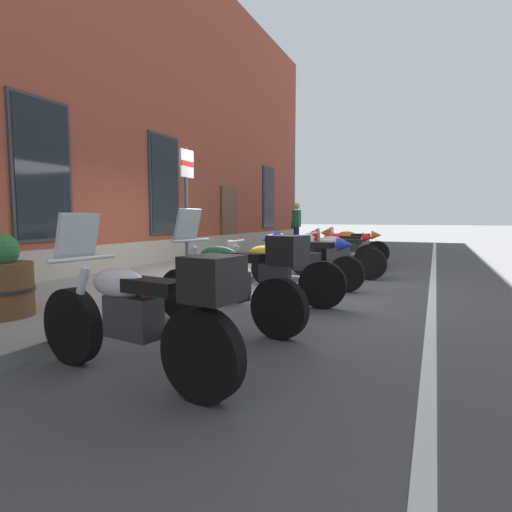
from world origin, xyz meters
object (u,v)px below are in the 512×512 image
Objects in this scene: motorcycle_silver_touring at (139,313)px; motorcycle_blue_sport at (300,257)px; motorcycle_red_sport at (335,247)px; pedestrian_striped_shirt at (296,224)px; barrel_planter at (2,283)px; motorcycle_grey_naked at (335,255)px; parking_sign at (187,197)px; motorcycle_green_touring at (234,280)px; motorcycle_yellow_naked at (270,272)px; motorcycle_orange_sport at (347,243)px.

motorcycle_silver_touring is 0.97× the size of motorcycle_blue_sport.
motorcycle_silver_touring is at bearing -178.52° from motorcycle_red_sport.
barrel_planter is (-10.72, 0.00, -0.53)m from pedestrian_striped_shirt.
motorcycle_grey_naked is 6.08m from barrel_planter.
motorcycle_grey_naked is at bearing -10.24° from motorcycle_blue_sport.
motorcycle_silver_touring is at bearing -152.63° from parking_sign.
motorcycle_green_touring is at bearing -134.38° from parking_sign.
motorcycle_silver_touring is 3.06m from motorcycle_yellow_naked.
motorcycle_yellow_naked is at bearing 175.48° from motorcycle_grey_naked.
motorcycle_orange_sport is (1.45, -0.01, 0.00)m from motorcycle_red_sport.
motorcycle_red_sport is at bearing -149.94° from pedestrian_striped_shirt.
motorcycle_yellow_naked is at bearing 2.69° from motorcycle_silver_touring.
pedestrian_striped_shirt is at bearing 15.57° from motorcycle_yellow_naked.
motorcycle_orange_sport is at bearing -15.36° from barrel_planter.
motorcycle_red_sport is at bearing 1.48° from motorcycle_silver_touring.
pedestrian_striped_shirt is 8.15m from parking_sign.
motorcycle_silver_touring is 2.53m from barrel_planter.
motorcycle_green_touring is 2.13× the size of barrel_planter.
motorcycle_yellow_naked is 3.35m from barrel_planter.
motorcycle_green_touring is at bearing -174.73° from motorcycle_yellow_naked.
motorcycle_silver_touring is at bearing -178.82° from motorcycle_orange_sport.
barrel_planter reaches higher than motorcycle_orange_sport.
motorcycle_yellow_naked is at bearing -164.43° from pedestrian_striped_shirt.
barrel_planter is at bearing 75.73° from motorcycle_silver_touring.
parking_sign reaches higher than motorcycle_yellow_naked.
motorcycle_green_touring is at bearing -165.90° from pedestrian_striped_shirt.
barrel_planter is (-3.97, 2.28, -0.03)m from motorcycle_blue_sport.
pedestrian_striped_shirt is at bearing 14.10° from motorcycle_green_touring.
motorcycle_yellow_naked is 4.39m from motorcycle_red_sport.
motorcycle_red_sport is (7.44, 0.19, 0.01)m from motorcycle_silver_touring.
motorcycle_grey_naked is at bearing -31.69° from parking_sign.
motorcycle_blue_sport is (2.98, 0.17, -0.01)m from motorcycle_green_touring.
pedestrian_striped_shirt is 0.73× the size of parking_sign.
pedestrian_striped_shirt is at bearing 42.74° from motorcycle_orange_sport.
parking_sign is (-8.10, -0.77, 0.54)m from pedestrian_striped_shirt.
motorcycle_red_sport is at bearing 0.26° from motorcycle_blue_sport.
motorcycle_blue_sport reaches higher than motorcycle_orange_sport.
motorcycle_red_sport is (4.39, 0.05, 0.08)m from motorcycle_yellow_naked.
pedestrian_striped_shirt is (2.46, 2.27, 0.50)m from motorcycle_orange_sport.
motorcycle_red_sport reaches higher than motorcycle_grey_naked.
motorcycle_orange_sport is at bearing -137.26° from pedestrian_striped_shirt.
motorcycle_orange_sport is at bearing 5.93° from motorcycle_grey_naked.
pedestrian_striped_shirt reaches higher than motorcycle_green_touring.
motorcycle_orange_sport is at bearing -14.91° from parking_sign.
motorcycle_blue_sport is 1.58m from motorcycle_grey_naked.
motorcycle_silver_touring is at bearing -167.79° from pedestrian_striped_shirt.
motorcycle_blue_sport is 7.15m from pedestrian_striped_shirt.
motorcycle_yellow_naked is at bearing 5.27° from motorcycle_green_touring.
parking_sign is (-1.34, 1.50, 1.04)m from motorcycle_blue_sport.
motorcycle_orange_sport is at bearing 0.06° from motorcycle_blue_sport.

